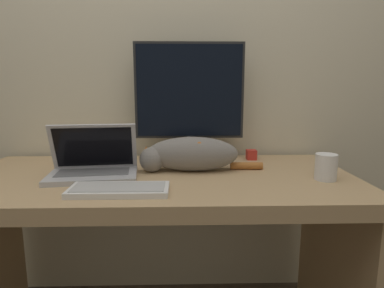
{
  "coord_description": "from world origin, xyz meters",
  "views": [
    {
      "loc": [
        0.11,
        -0.92,
        1.13
      ],
      "look_at": [
        0.14,
        0.33,
        0.91
      ],
      "focal_mm": 30.0,
      "sensor_mm": 36.0,
      "label": 1
    }
  ],
  "objects_px": {
    "monitor": "(189,97)",
    "external_keyboard": "(119,190)",
    "cat": "(189,154)",
    "coffee_mug": "(326,167)",
    "laptop": "(93,166)"
  },
  "relations": [
    {
      "from": "monitor",
      "to": "external_keyboard",
      "type": "distance_m",
      "value": 0.64
    },
    {
      "from": "external_keyboard",
      "to": "cat",
      "type": "relative_size",
      "value": 0.64
    },
    {
      "from": "coffee_mug",
      "to": "external_keyboard",
      "type": "bearing_deg",
      "value": -170.13
    },
    {
      "from": "coffee_mug",
      "to": "cat",
      "type": "bearing_deg",
      "value": 164.39
    },
    {
      "from": "monitor",
      "to": "external_keyboard",
      "type": "relative_size",
      "value": 1.67
    },
    {
      "from": "laptop",
      "to": "cat",
      "type": "height_order",
      "value": "laptop"
    },
    {
      "from": "monitor",
      "to": "laptop",
      "type": "xyz_separation_m",
      "value": [
        -0.39,
        -0.3,
        -0.26
      ]
    },
    {
      "from": "laptop",
      "to": "external_keyboard",
      "type": "height_order",
      "value": "laptop"
    },
    {
      "from": "cat",
      "to": "coffee_mug",
      "type": "bearing_deg",
      "value": -13.31
    },
    {
      "from": "external_keyboard",
      "to": "coffee_mug",
      "type": "bearing_deg",
      "value": 9.86
    },
    {
      "from": "monitor",
      "to": "laptop",
      "type": "height_order",
      "value": "monitor"
    },
    {
      "from": "external_keyboard",
      "to": "coffee_mug",
      "type": "relative_size",
      "value": 3.33
    },
    {
      "from": "external_keyboard",
      "to": "cat",
      "type": "height_order",
      "value": "cat"
    },
    {
      "from": "monitor",
      "to": "coffee_mug",
      "type": "bearing_deg",
      "value": -35.01
    },
    {
      "from": "external_keyboard",
      "to": "laptop",
      "type": "bearing_deg",
      "value": 125.08
    }
  ]
}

